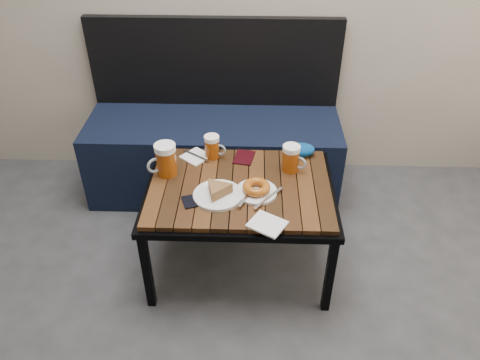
{
  "coord_description": "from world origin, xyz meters",
  "views": [
    {
      "loc": [
        0.17,
        -0.52,
        1.71
      ],
      "look_at": [
        0.11,
        1.13,
        0.5
      ],
      "focal_mm": 35.0,
      "sensor_mm": 36.0,
      "label": 1
    }
  ],
  "objects_px": {
    "beer_mug_left": "(165,160)",
    "beer_mug_centre": "(212,147)",
    "beer_mug_right": "(291,158)",
    "knit_pouch": "(300,150)",
    "bench": "(214,147)",
    "plate_bagel": "(256,189)",
    "cafe_table": "(240,193)",
    "plate_pie": "(218,192)",
    "passport_navy": "(197,200)",
    "passport_burgundy": "(244,157)"
  },
  "relations": [
    {
      "from": "beer_mug_left",
      "to": "passport_navy",
      "type": "distance_m",
      "value": 0.26
    },
    {
      "from": "beer_mug_centre",
      "to": "knit_pouch",
      "type": "bearing_deg",
      "value": 17.01
    },
    {
      "from": "bench",
      "to": "passport_navy",
      "type": "distance_m",
      "value": 0.77
    },
    {
      "from": "plate_pie",
      "to": "passport_navy",
      "type": "bearing_deg",
      "value": -159.99
    },
    {
      "from": "bench",
      "to": "plate_bagel",
      "type": "relative_size",
      "value": 6.39
    },
    {
      "from": "plate_pie",
      "to": "passport_navy",
      "type": "xyz_separation_m",
      "value": [
        -0.09,
        -0.03,
        -0.02
      ]
    },
    {
      "from": "plate_bagel",
      "to": "knit_pouch",
      "type": "bearing_deg",
      "value": 55.31
    },
    {
      "from": "beer_mug_right",
      "to": "passport_burgundy",
      "type": "xyz_separation_m",
      "value": [
        -0.22,
        0.09,
        -0.06
      ]
    },
    {
      "from": "beer_mug_centre",
      "to": "plate_bagel",
      "type": "bearing_deg",
      "value": -39.5
    },
    {
      "from": "cafe_table",
      "to": "passport_burgundy",
      "type": "distance_m",
      "value": 0.22
    },
    {
      "from": "beer_mug_left",
      "to": "beer_mug_centre",
      "type": "xyz_separation_m",
      "value": [
        0.2,
        0.15,
        -0.02
      ]
    },
    {
      "from": "plate_pie",
      "to": "plate_bagel",
      "type": "relative_size",
      "value": 0.97
    },
    {
      "from": "beer_mug_right",
      "to": "beer_mug_centre",
      "type": "bearing_deg",
      "value": -168.0
    },
    {
      "from": "cafe_table",
      "to": "knit_pouch",
      "type": "distance_m",
      "value": 0.38
    },
    {
      "from": "plate_pie",
      "to": "passport_navy",
      "type": "distance_m",
      "value": 0.1
    },
    {
      "from": "bench",
      "to": "plate_bagel",
      "type": "bearing_deg",
      "value": -70.62
    },
    {
      "from": "beer_mug_right",
      "to": "knit_pouch",
      "type": "relative_size",
      "value": 0.92
    },
    {
      "from": "cafe_table",
      "to": "plate_pie",
      "type": "relative_size",
      "value": 3.96
    },
    {
      "from": "bench",
      "to": "plate_pie",
      "type": "xyz_separation_m",
      "value": [
        0.08,
        -0.71,
        0.22
      ]
    },
    {
      "from": "knit_pouch",
      "to": "beer_mug_right",
      "type": "bearing_deg",
      "value": -112.88
    },
    {
      "from": "plate_pie",
      "to": "knit_pouch",
      "type": "xyz_separation_m",
      "value": [
        0.37,
        0.33,
        0.01
      ]
    },
    {
      "from": "beer_mug_right",
      "to": "knit_pouch",
      "type": "height_order",
      "value": "beer_mug_right"
    },
    {
      "from": "cafe_table",
      "to": "plate_pie",
      "type": "bearing_deg",
      "value": -137.62
    },
    {
      "from": "knit_pouch",
      "to": "passport_burgundy",
      "type": "bearing_deg",
      "value": -173.34
    },
    {
      "from": "beer_mug_left",
      "to": "beer_mug_right",
      "type": "xyz_separation_m",
      "value": [
        0.57,
        0.05,
        -0.01
      ]
    },
    {
      "from": "cafe_table",
      "to": "plate_bagel",
      "type": "bearing_deg",
      "value": -36.77
    },
    {
      "from": "cafe_table",
      "to": "beer_mug_centre",
      "type": "bearing_deg",
      "value": 121.89
    },
    {
      "from": "knit_pouch",
      "to": "plate_bagel",
      "type": "bearing_deg",
      "value": -124.69
    },
    {
      "from": "plate_bagel",
      "to": "knit_pouch",
      "type": "relative_size",
      "value": 1.57
    },
    {
      "from": "plate_pie",
      "to": "knit_pouch",
      "type": "height_order",
      "value": "knit_pouch"
    },
    {
      "from": "plate_bagel",
      "to": "passport_navy",
      "type": "xyz_separation_m",
      "value": [
        -0.25,
        -0.06,
        -0.02
      ]
    },
    {
      "from": "cafe_table",
      "to": "beer_mug_left",
      "type": "bearing_deg",
      "value": 167.26
    },
    {
      "from": "bench",
      "to": "cafe_table",
      "type": "distance_m",
      "value": 0.67
    },
    {
      "from": "beer_mug_centre",
      "to": "beer_mug_right",
      "type": "height_order",
      "value": "beer_mug_right"
    },
    {
      "from": "bench",
      "to": "plate_pie",
      "type": "distance_m",
      "value": 0.75
    },
    {
      "from": "beer_mug_centre",
      "to": "plate_bagel",
      "type": "xyz_separation_m",
      "value": [
        0.21,
        -0.28,
        -0.04
      ]
    },
    {
      "from": "cafe_table",
      "to": "passport_navy",
      "type": "relative_size",
      "value": 7.1
    },
    {
      "from": "plate_pie",
      "to": "passport_burgundy",
      "type": "height_order",
      "value": "plate_pie"
    },
    {
      "from": "beer_mug_centre",
      "to": "knit_pouch",
      "type": "xyz_separation_m",
      "value": [
        0.42,
        0.03,
        -0.03
      ]
    },
    {
      "from": "beer_mug_centre",
      "to": "beer_mug_right",
      "type": "relative_size",
      "value": 0.9
    },
    {
      "from": "bench",
      "to": "beer_mug_right",
      "type": "xyz_separation_m",
      "value": [
        0.4,
        -0.5,
        0.26
      ]
    },
    {
      "from": "passport_burgundy",
      "to": "plate_bagel",
      "type": "bearing_deg",
      "value": -66.68
    },
    {
      "from": "passport_burgundy",
      "to": "bench",
      "type": "bearing_deg",
      "value": 124.8
    },
    {
      "from": "beer_mug_right",
      "to": "plate_bagel",
      "type": "xyz_separation_m",
      "value": [
        -0.16,
        -0.18,
        -0.04
      ]
    },
    {
      "from": "cafe_table",
      "to": "passport_navy",
      "type": "height_order",
      "value": "passport_navy"
    },
    {
      "from": "plate_bagel",
      "to": "cafe_table",
      "type": "bearing_deg",
      "value": 143.23
    },
    {
      "from": "bench",
      "to": "beer_mug_centre",
      "type": "distance_m",
      "value": 0.48
    },
    {
      "from": "beer_mug_left",
      "to": "plate_pie",
      "type": "distance_m",
      "value": 0.3
    },
    {
      "from": "passport_burgundy",
      "to": "knit_pouch",
      "type": "relative_size",
      "value": 0.88
    },
    {
      "from": "bench",
      "to": "passport_burgundy",
      "type": "xyz_separation_m",
      "value": [
        0.18,
        -0.41,
        0.2
      ]
    }
  ]
}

